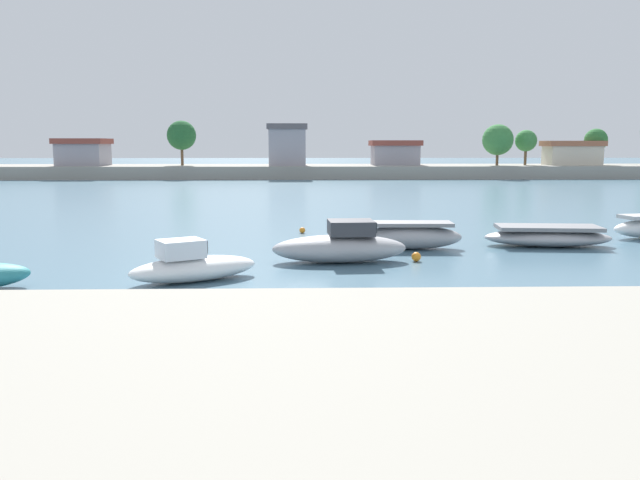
{
  "coord_description": "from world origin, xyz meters",
  "views": [
    {
      "loc": [
        0.37,
        -13.82,
        4.49
      ],
      "look_at": [
        1.09,
        12.44,
        0.65
      ],
      "focal_mm": 37.01,
      "sensor_mm": 36.0,
      "label": 1
    }
  ],
  "objects_px": {
    "moored_boat_4": "(410,236)",
    "moored_boat_5": "(548,236)",
    "moored_boat_2": "(192,266)",
    "mooring_buoy_3": "(302,230)",
    "moored_boat_3": "(341,246)",
    "mooring_buoy_0": "(416,257)"
  },
  "relations": [
    {
      "from": "mooring_buoy_0",
      "to": "mooring_buoy_3",
      "type": "relative_size",
      "value": 1.2
    },
    {
      "from": "moored_boat_2",
      "to": "mooring_buoy_3",
      "type": "relative_size",
      "value": 15.05
    },
    {
      "from": "moored_boat_2",
      "to": "moored_boat_5",
      "type": "xyz_separation_m",
      "value": [
        14.49,
        7.11,
        -0.08
      ]
    },
    {
      "from": "moored_boat_3",
      "to": "moored_boat_4",
      "type": "xyz_separation_m",
      "value": [
        3.16,
        3.13,
        -0.06
      ]
    },
    {
      "from": "moored_boat_3",
      "to": "moored_boat_4",
      "type": "height_order",
      "value": "moored_boat_3"
    },
    {
      "from": "moored_boat_4",
      "to": "moored_boat_5",
      "type": "height_order",
      "value": "moored_boat_4"
    },
    {
      "from": "moored_boat_2",
      "to": "mooring_buoy_3",
      "type": "height_order",
      "value": "moored_boat_2"
    },
    {
      "from": "moored_boat_3",
      "to": "moored_boat_5",
      "type": "relative_size",
      "value": 0.92
    },
    {
      "from": "mooring_buoy_0",
      "to": "mooring_buoy_3",
      "type": "xyz_separation_m",
      "value": [
        -4.38,
        8.21,
        -0.03
      ]
    },
    {
      "from": "moored_boat_5",
      "to": "moored_boat_4",
      "type": "bearing_deg",
      "value": -168.57
    },
    {
      "from": "mooring_buoy_3",
      "to": "mooring_buoy_0",
      "type": "bearing_deg",
      "value": -61.91
    },
    {
      "from": "moored_boat_3",
      "to": "moored_boat_5",
      "type": "xyz_separation_m",
      "value": [
        9.39,
        3.75,
        -0.19
      ]
    },
    {
      "from": "moored_boat_2",
      "to": "moored_boat_4",
      "type": "xyz_separation_m",
      "value": [
        8.26,
        6.49,
        0.05
      ]
    },
    {
      "from": "moored_boat_4",
      "to": "moored_boat_5",
      "type": "bearing_deg",
      "value": 7.44
    },
    {
      "from": "moored_boat_3",
      "to": "mooring_buoy_0",
      "type": "xyz_separation_m",
      "value": [
        2.91,
        0.07,
        -0.44
      ]
    },
    {
      "from": "mooring_buoy_3",
      "to": "moored_boat_3",
      "type": "bearing_deg",
      "value": -79.93
    },
    {
      "from": "moored_boat_3",
      "to": "moored_boat_4",
      "type": "distance_m",
      "value": 4.45
    },
    {
      "from": "moored_boat_5",
      "to": "mooring_buoy_3",
      "type": "xyz_separation_m",
      "value": [
        -10.86,
        4.53,
        -0.28
      ]
    },
    {
      "from": "moored_boat_2",
      "to": "mooring_buoy_0",
      "type": "relative_size",
      "value": 12.53
    },
    {
      "from": "moored_boat_2",
      "to": "moored_boat_3",
      "type": "distance_m",
      "value": 6.11
    },
    {
      "from": "moored_boat_2",
      "to": "mooring_buoy_3",
      "type": "xyz_separation_m",
      "value": [
        3.63,
        11.64,
        -0.36
      ]
    },
    {
      "from": "mooring_buoy_0",
      "to": "moored_boat_3",
      "type": "bearing_deg",
      "value": -178.68
    }
  ]
}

